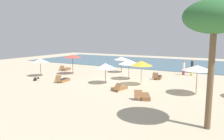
# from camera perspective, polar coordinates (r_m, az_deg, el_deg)

# --- Properties ---
(ground_plane) EXTENTS (60.00, 60.00, 0.00)m
(ground_plane) POSITION_cam_1_polar(r_m,az_deg,el_deg) (21.91, 2.24, -3.09)
(ground_plane) COLOR beige
(ocean_water) EXTENTS (48.00, 16.00, 0.06)m
(ocean_water) POSITION_cam_1_polar(r_m,az_deg,el_deg) (37.69, 13.96, 1.65)
(ocean_water) COLOR #476B7F
(ocean_water) RESTS_ON ground_plane
(umbrella_0) EXTENTS (1.98, 1.98, 1.97)m
(umbrella_0) POSITION_cam_1_polar(r_m,az_deg,el_deg) (27.39, 2.47, 3.04)
(umbrella_0) COLOR brown
(umbrella_0) RESTS_ON ground_plane
(umbrella_1) EXTENTS (2.14, 2.14, 2.35)m
(umbrella_1) POSITION_cam_1_polar(r_m,az_deg,el_deg) (26.46, -10.22, 3.56)
(umbrella_1) COLOR brown
(umbrella_1) RESTS_ON ground_plane
(umbrella_2) EXTENTS (2.16, 2.16, 2.11)m
(umbrella_2) POSITION_cam_1_polar(r_m,az_deg,el_deg) (22.94, 4.42, 2.13)
(umbrella_2) COLOR brown
(umbrella_2) RESTS_ON ground_plane
(umbrella_3) EXTENTS (1.87, 1.87, 2.01)m
(umbrella_3) POSITION_cam_1_polar(r_m,az_deg,el_deg) (26.04, -18.11, 2.37)
(umbrella_3) COLOR brown
(umbrella_3) RESTS_ON ground_plane
(umbrella_4) EXTENTS (1.92, 1.92, 1.96)m
(umbrella_4) POSITION_cam_1_polar(r_m,az_deg,el_deg) (20.85, -1.71, 1.09)
(umbrella_4) COLOR brown
(umbrella_4) RESTS_ON ground_plane
(umbrella_5) EXTENTS (2.29, 2.29, 2.31)m
(umbrella_5) POSITION_cam_1_polar(r_m,az_deg,el_deg) (17.98, 21.25, 0.52)
(umbrella_5) COLOR olive
(umbrella_5) RESTS_ON ground_plane
(umbrella_6) EXTENTS (2.05, 2.05, 2.28)m
(umbrella_6) POSITION_cam_1_polar(r_m,az_deg,el_deg) (20.26, 7.63, 1.75)
(umbrella_6) COLOR olive
(umbrella_6) RESTS_ON ground_plane
(lounger_0) EXTENTS (0.86, 1.73, 0.73)m
(lounger_0) POSITION_cam_1_polar(r_m,az_deg,el_deg) (24.01, 11.83, -1.81)
(lounger_0) COLOR brown
(lounger_0) RESTS_ON ground_plane
(lounger_1) EXTENTS (1.26, 1.76, 0.71)m
(lounger_1) POSITION_cam_1_polar(r_m,az_deg,el_deg) (16.24, 8.43, -6.76)
(lounger_1) COLOR brown
(lounger_1) RESTS_ON ground_plane
(lounger_2) EXTENTS (0.80, 1.71, 0.74)m
(lounger_2) POSITION_cam_1_polar(r_m,az_deg,el_deg) (22.44, -12.56, -2.55)
(lounger_2) COLOR olive
(lounger_2) RESTS_ON ground_plane
(lounger_4) EXTENTS (1.02, 1.77, 0.70)m
(lounger_4) POSITION_cam_1_polar(r_m,az_deg,el_deg) (18.62, 1.91, -4.67)
(lounger_4) COLOR olive
(lounger_4) RESTS_ON ground_plane
(lounger_5) EXTENTS (0.93, 1.78, 0.68)m
(lounger_5) POSITION_cam_1_polar(r_m,az_deg,el_deg) (30.06, -11.89, 0.26)
(lounger_5) COLOR brown
(lounger_5) RESTS_ON ground_plane
(person_0) EXTENTS (0.42, 0.42, 1.66)m
(person_0) POSITION_cam_1_polar(r_m,az_deg,el_deg) (27.09, 18.06, 0.55)
(person_0) COLOR #BF3338
(person_0) RESTS_ON ground_plane
(person_1) EXTENTS (0.41, 0.41, 1.87)m
(person_1) POSITION_cam_1_polar(r_m,az_deg,el_deg) (26.89, 20.02, 0.67)
(person_1) COLOR yellow
(person_1) RESTS_ON ground_plane
(palm_0) EXTENTS (2.87, 2.87, 6.16)m
(palm_0) POSITION_cam_1_polar(r_m,az_deg,el_deg) (11.29, 25.04, 12.02)
(palm_0) COLOR brown
(palm_0) RESTS_ON ground_plane
(dog) EXTENTS (0.63, 0.72, 0.35)m
(dog) POSITION_cam_1_polar(r_m,az_deg,el_deg) (23.86, -19.19, -2.16)
(dog) COLOR black
(dog) RESTS_ON ground_plane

